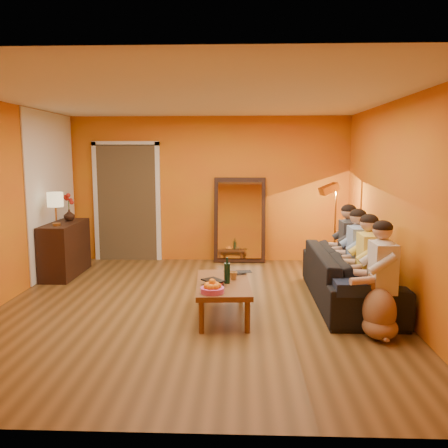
{
  "coord_description": "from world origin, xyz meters",
  "views": [
    {
      "loc": [
        0.59,
        -5.79,
        1.93
      ],
      "look_at": [
        0.35,
        0.5,
        1.0
      ],
      "focal_mm": 38.0,
      "sensor_mm": 36.0,
      "label": 1
    }
  ],
  "objects_px": {
    "sofa": "(349,276)",
    "table_lamp": "(56,209)",
    "person_far_right": "(349,247)",
    "tumbler": "(233,276)",
    "sideboard": "(65,249)",
    "person_mid_right": "(358,255)",
    "dog": "(379,306)",
    "mirror_frame": "(240,220)",
    "floor_lamp": "(335,230)",
    "wine_bottle": "(227,270)",
    "laptop": "(238,274)",
    "vase": "(69,215)",
    "person_far_left": "(382,276)",
    "coffee_table": "(223,299)",
    "person_mid_left": "(369,264)"
  },
  "relations": [
    {
      "from": "sofa",
      "to": "table_lamp",
      "type": "bearing_deg",
      "value": 77.54
    },
    {
      "from": "person_far_right",
      "to": "tumbler",
      "type": "bearing_deg",
      "value": -144.87
    },
    {
      "from": "sideboard",
      "to": "person_mid_right",
      "type": "relative_size",
      "value": 0.97
    },
    {
      "from": "dog",
      "to": "person_far_right",
      "type": "xyz_separation_m",
      "value": [
        0.08,
        1.86,
        0.27
      ]
    },
    {
      "from": "mirror_frame",
      "to": "floor_lamp",
      "type": "distance_m",
      "value": 1.74
    },
    {
      "from": "floor_lamp",
      "to": "wine_bottle",
      "type": "distance_m",
      "value": 2.77
    },
    {
      "from": "sofa",
      "to": "laptop",
      "type": "distance_m",
      "value": 1.48
    },
    {
      "from": "person_far_right",
      "to": "vase",
      "type": "bearing_deg",
      "value": 169.15
    },
    {
      "from": "laptop",
      "to": "vase",
      "type": "bearing_deg",
      "value": 138.48
    },
    {
      "from": "table_lamp",
      "to": "person_far_right",
      "type": "relative_size",
      "value": 0.42
    },
    {
      "from": "sideboard",
      "to": "sofa",
      "type": "relative_size",
      "value": 0.51
    },
    {
      "from": "person_mid_right",
      "to": "person_far_right",
      "type": "distance_m",
      "value": 0.55
    },
    {
      "from": "dog",
      "to": "person_far_left",
      "type": "distance_m",
      "value": 0.35
    },
    {
      "from": "sideboard",
      "to": "wine_bottle",
      "type": "distance_m",
      "value": 3.28
    },
    {
      "from": "floor_lamp",
      "to": "dog",
      "type": "xyz_separation_m",
      "value": [
        -0.05,
        -2.73,
        -0.38
      ]
    },
    {
      "from": "coffee_table",
      "to": "floor_lamp",
      "type": "height_order",
      "value": "floor_lamp"
    },
    {
      "from": "coffee_table",
      "to": "vase",
      "type": "bearing_deg",
      "value": 137.12
    },
    {
      "from": "coffee_table",
      "to": "laptop",
      "type": "xyz_separation_m",
      "value": [
        0.18,
        0.35,
        0.22
      ]
    },
    {
      "from": "vase",
      "to": "laptop",
      "type": "bearing_deg",
      "value": -32.27
    },
    {
      "from": "floor_lamp",
      "to": "laptop",
      "type": "bearing_deg",
      "value": -148.5
    },
    {
      "from": "person_mid_left",
      "to": "laptop",
      "type": "relative_size",
      "value": 3.42
    },
    {
      "from": "floor_lamp",
      "to": "person_mid_right",
      "type": "bearing_deg",
      "value": -106.58
    },
    {
      "from": "sofa",
      "to": "dog",
      "type": "bearing_deg",
      "value": -177.42
    },
    {
      "from": "person_far_left",
      "to": "person_mid_left",
      "type": "bearing_deg",
      "value": 90.0
    },
    {
      "from": "mirror_frame",
      "to": "person_far_right",
      "type": "xyz_separation_m",
      "value": [
        1.58,
        -1.67,
        -0.15
      ]
    },
    {
      "from": "dog",
      "to": "coffee_table",
      "type": "bearing_deg",
      "value": 143.33
    },
    {
      "from": "sideboard",
      "to": "vase",
      "type": "distance_m",
      "value": 0.57
    },
    {
      "from": "dog",
      "to": "laptop",
      "type": "xyz_separation_m",
      "value": [
        -1.5,
        0.93,
        0.1
      ]
    },
    {
      "from": "sideboard",
      "to": "person_mid_left",
      "type": "distance_m",
      "value": 4.69
    },
    {
      "from": "tumbler",
      "to": "laptop",
      "type": "height_order",
      "value": "tumbler"
    },
    {
      "from": "tumbler",
      "to": "coffee_table",
      "type": "bearing_deg",
      "value": -135.0
    },
    {
      "from": "laptop",
      "to": "tumbler",
      "type": "bearing_deg",
      "value": -113.87
    },
    {
      "from": "sofa",
      "to": "laptop",
      "type": "xyz_separation_m",
      "value": [
        -1.45,
        -0.27,
        0.09
      ]
    },
    {
      "from": "person_far_left",
      "to": "wine_bottle",
      "type": "height_order",
      "value": "person_far_left"
    },
    {
      "from": "person_mid_left",
      "to": "floor_lamp",
      "type": "bearing_deg",
      "value": 90.87
    },
    {
      "from": "person_mid_left",
      "to": "coffee_table",
      "type": "bearing_deg",
      "value": -174.35
    },
    {
      "from": "floor_lamp",
      "to": "wine_bottle",
      "type": "xyz_separation_m",
      "value": [
        -1.68,
        -2.2,
        -0.14
      ]
    },
    {
      "from": "mirror_frame",
      "to": "person_mid_right",
      "type": "xyz_separation_m",
      "value": [
        1.58,
        -2.22,
        -0.15
      ]
    },
    {
      "from": "mirror_frame",
      "to": "sideboard",
      "type": "xyz_separation_m",
      "value": [
        -2.79,
        -1.08,
        -0.34
      ]
    },
    {
      "from": "laptop",
      "to": "vase",
      "type": "distance_m",
      "value": 3.34
    },
    {
      "from": "table_lamp",
      "to": "person_mid_right",
      "type": "bearing_deg",
      "value": -10.85
    },
    {
      "from": "sofa",
      "to": "person_far_left",
      "type": "relative_size",
      "value": 1.91
    },
    {
      "from": "person_mid_left",
      "to": "person_far_left",
      "type": "bearing_deg",
      "value": -90.0
    },
    {
      "from": "person_mid_right",
      "to": "wine_bottle",
      "type": "xyz_separation_m",
      "value": [
        -1.71,
        -0.77,
        -0.03
      ]
    },
    {
      "from": "table_lamp",
      "to": "person_far_left",
      "type": "height_order",
      "value": "table_lamp"
    },
    {
      "from": "person_mid_right",
      "to": "person_far_right",
      "type": "bearing_deg",
      "value": 90.0
    },
    {
      "from": "mirror_frame",
      "to": "laptop",
      "type": "height_order",
      "value": "mirror_frame"
    },
    {
      "from": "sideboard",
      "to": "tumbler",
      "type": "xyz_separation_m",
      "value": [
        2.73,
        -1.74,
        0.04
      ]
    },
    {
      "from": "sideboard",
      "to": "floor_lamp",
      "type": "xyz_separation_m",
      "value": [
        4.34,
        0.29,
        0.29
      ]
    },
    {
      "from": "floor_lamp",
      "to": "tumbler",
      "type": "distance_m",
      "value": 2.6
    }
  ]
}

